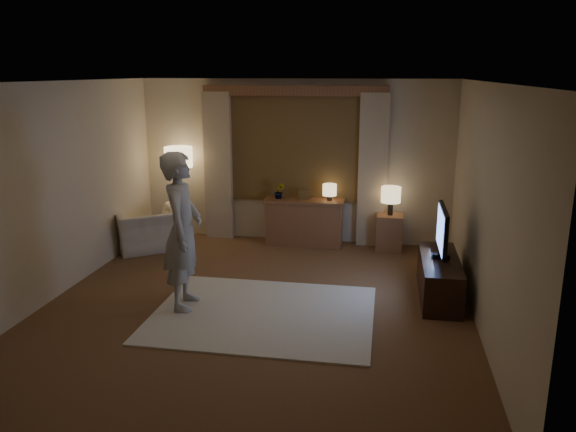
% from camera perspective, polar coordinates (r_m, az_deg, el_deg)
% --- Properties ---
extents(room, '(5.04, 5.54, 2.64)m').
position_cam_1_polar(room, '(6.88, -2.34, 2.95)').
color(room, brown).
rests_on(room, ground).
extents(rug, '(2.50, 2.00, 0.02)m').
position_cam_1_polar(rug, '(6.55, -2.51, -9.88)').
color(rug, beige).
rests_on(rug, floor).
extents(sideboard, '(1.20, 0.40, 0.70)m').
position_cam_1_polar(sideboard, '(8.99, 1.64, -0.73)').
color(sideboard, brown).
rests_on(sideboard, floor).
extents(picture_frame, '(0.16, 0.02, 0.20)m').
position_cam_1_polar(picture_frame, '(8.88, 1.66, 2.07)').
color(picture_frame, brown).
rests_on(picture_frame, sideboard).
extents(plant, '(0.17, 0.13, 0.30)m').
position_cam_1_polar(plant, '(8.93, -0.88, 2.48)').
color(plant, '#999999').
rests_on(plant, sideboard).
extents(table_lamp_sideboard, '(0.22, 0.22, 0.30)m').
position_cam_1_polar(table_lamp_sideboard, '(8.81, 4.25, 2.59)').
color(table_lamp_sideboard, black).
rests_on(table_lamp_sideboard, sideboard).
extents(floor_lamp, '(0.45, 0.45, 1.54)m').
position_cam_1_polar(floor_lamp, '(9.24, -11.04, 5.39)').
color(floor_lamp, black).
rests_on(floor_lamp, floor).
extents(armchair, '(1.31, 1.28, 0.64)m').
position_cam_1_polar(armchair, '(8.99, -13.98, -1.34)').
color(armchair, beige).
rests_on(armchair, floor).
extents(side_table, '(0.40, 0.40, 0.56)m').
position_cam_1_polar(side_table, '(8.87, 10.24, -1.63)').
color(side_table, brown).
rests_on(side_table, floor).
extents(table_lamp_side, '(0.30, 0.30, 0.44)m').
position_cam_1_polar(table_lamp_side, '(8.73, 10.41, 2.07)').
color(table_lamp_side, black).
rests_on(table_lamp_side, side_table).
extents(tv_stand, '(0.45, 1.40, 0.50)m').
position_cam_1_polar(tv_stand, '(7.17, 15.10, -6.08)').
color(tv_stand, black).
rests_on(tv_stand, floor).
extents(tv, '(0.22, 0.88, 0.64)m').
position_cam_1_polar(tv, '(6.99, 15.40, -1.46)').
color(tv, black).
rests_on(tv, tv_stand).
extents(person, '(0.52, 0.72, 1.83)m').
position_cam_1_polar(person, '(6.54, -10.67, -1.51)').
color(person, '#B2ADA5').
rests_on(person, rug).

